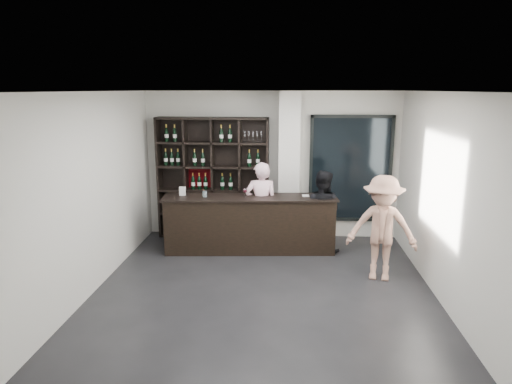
# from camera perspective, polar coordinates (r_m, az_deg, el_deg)

# --- Properties ---
(floor) EXTENTS (5.00, 5.50, 0.01)m
(floor) POSITION_cam_1_polar(r_m,az_deg,el_deg) (6.89, 0.91, -12.46)
(floor) COLOR black
(floor) RESTS_ON ground
(wine_shelf) EXTENTS (2.20, 0.35, 2.40)m
(wine_shelf) POSITION_cam_1_polar(r_m,az_deg,el_deg) (9.09, -5.38, 1.72)
(wine_shelf) COLOR black
(wine_shelf) RESTS_ON floor
(structural_column) EXTENTS (0.40, 0.40, 2.90)m
(structural_column) POSITION_cam_1_polar(r_m,az_deg,el_deg) (8.82, 4.15, 3.06)
(structural_column) COLOR silver
(structural_column) RESTS_ON floor
(glass_panel) EXTENTS (1.60, 0.08, 2.10)m
(glass_panel) POSITION_cam_1_polar(r_m,az_deg,el_deg) (9.13, 11.71, 2.83)
(glass_panel) COLOR black
(glass_panel) RESTS_ON floor
(tasting_counter) EXTENTS (3.14, 0.65, 1.03)m
(tasting_counter) POSITION_cam_1_polar(r_m,az_deg,el_deg) (8.36, -0.78, -4.01)
(tasting_counter) COLOR black
(tasting_counter) RESTS_ON floor
(taster_pink) EXTENTS (0.63, 0.45, 1.64)m
(taster_pink) POSITION_cam_1_polar(r_m,az_deg,el_deg) (8.40, 0.65, -1.79)
(taster_pink) COLOR #F7C4D2
(taster_pink) RESTS_ON floor
(taster_black) EXTENTS (0.89, 0.80, 1.51)m
(taster_black) POSITION_cam_1_polar(r_m,az_deg,el_deg) (8.39, 8.17, -2.42)
(taster_black) COLOR black
(taster_black) RESTS_ON floor
(customer) EXTENTS (1.18, 0.84, 1.66)m
(customer) POSITION_cam_1_polar(r_m,az_deg,el_deg) (7.33, 15.47, -4.39)
(customer) COLOR #A47563
(customer) RESTS_ON floor
(wine_glass) EXTENTS (0.09, 0.09, 0.18)m
(wine_glass) POSITION_cam_1_polar(r_m,az_deg,el_deg) (8.19, -1.38, -0.01)
(wine_glass) COLOR white
(wine_glass) RESTS_ON tasting_counter
(spit_cup) EXTENTS (0.11, 0.11, 0.11)m
(spit_cup) POSITION_cam_1_polar(r_m,az_deg,el_deg) (8.25, -6.42, -0.25)
(spit_cup) COLOR #98B1BC
(spit_cup) RESTS_ON tasting_counter
(napkin_stack) EXTENTS (0.13, 0.13, 0.02)m
(napkin_stack) POSITION_cam_1_polar(r_m,az_deg,el_deg) (8.32, 6.22, -0.45)
(napkin_stack) COLOR white
(napkin_stack) RESTS_ON tasting_counter
(card_stand) EXTENTS (0.11, 0.07, 0.16)m
(card_stand) POSITION_cam_1_polar(r_m,az_deg,el_deg) (8.42, -9.18, 0.10)
(card_stand) COLOR white
(card_stand) RESTS_ON tasting_counter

